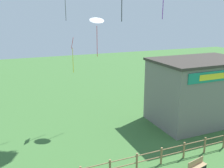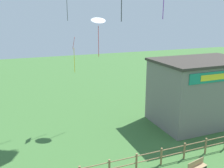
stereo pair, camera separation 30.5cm
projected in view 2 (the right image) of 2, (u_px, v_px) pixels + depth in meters
The scene contains 5 objects.
wooden_fence at pixel (123, 164), 16.42m from camera, with size 17.75×0.14×1.27m.
seaside_building at pixel (200, 91), 24.16m from camera, with size 9.09×5.93×6.21m.
park_bench_by_building at pixel (197, 167), 16.48m from camera, with size 1.61×0.72×0.94m.
kite_white_delta at pixel (98, 21), 22.78m from camera, with size 1.52×1.47×3.69m.
kite_red_diamond at pixel (74, 48), 22.52m from camera, with size 0.41×0.81×3.23m.
Camera 2 is at (-6.02, -5.44, 10.14)m, focal length 40.00 mm.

